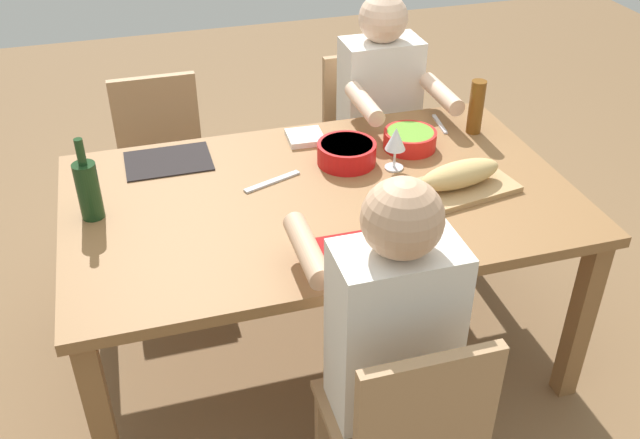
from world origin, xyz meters
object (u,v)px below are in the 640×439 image
serving_bowl_fruit (347,152)px  cutting_board (458,188)px  chair_near_left (367,134)px  chair_far_center (407,430)px  diner_near_left (382,109)px  wine_bottle (88,189)px  wine_glass (396,140)px  napkin_stack (305,137)px  bread_loaf (460,174)px  diner_far_center (388,328)px  dining_table (320,211)px  chair_near_right (163,162)px  beer_bottle (476,107)px  serving_bowl_salad (410,138)px

serving_bowl_fruit → cutting_board: serving_bowl_fruit is taller
chair_near_left → serving_bowl_fruit: 0.81m
chair_far_center → cutting_board: size_ratio=2.12×
diner_near_left → wine_bottle: bearing=25.7°
chair_near_left → serving_bowl_fruit: bearing=64.0°
wine_glass → napkin_stack: size_ratio=1.19×
bread_loaf → wine_bottle: bearing=-8.6°
diner_near_left → chair_far_center: 1.63m
diner_far_center → serving_bowl_fruit: size_ratio=5.41×
dining_table → chair_near_right: (0.49, -0.86, -0.18)m
serving_bowl_fruit → beer_bottle: size_ratio=1.01×
diner_far_center → serving_bowl_salad: diner_far_center is taller
wine_bottle → diner_far_center: bearing=135.8°
diner_near_left → diner_far_center: same height
chair_near_right → serving_bowl_fruit: chair_near_right is taller
serving_bowl_salad → cutting_board: (-0.05, 0.35, -0.03)m
serving_bowl_salad → napkin_stack: 0.41m
chair_near_right → dining_table: bearing=119.5°
bread_loaf → wine_bottle: wine_bottle is taller
diner_near_left → chair_far_center: diner_near_left is taller
chair_near_left → diner_far_center: diner_far_center is taller
wine_glass → cutting_board: bearing=127.4°
diner_near_left → bread_loaf: 0.80m
napkin_stack → chair_far_center: bearing=87.4°
bread_loaf → wine_glass: 0.27m
cutting_board → wine_bottle: (1.24, -0.19, 0.10)m
serving_bowl_salad → cutting_board: serving_bowl_salad is taller
dining_table → chair_far_center: (0.00, 0.86, -0.18)m
bread_loaf → napkin_stack: bearing=-51.3°
bread_loaf → napkin_stack: 0.67m
chair_far_center → serving_bowl_salad: (-0.43, -1.09, 0.30)m
napkin_stack → serving_bowl_salad: bearing=154.7°
diner_far_center → wine_bottle: (0.77, -0.75, 0.15)m
chair_far_center → cutting_board: bearing=-122.7°
bread_loaf → chair_near_right: bearing=-45.4°
napkin_stack → beer_bottle: bearing=169.6°
dining_table → bread_loaf: bread_loaf is taller
wine_glass → wine_bottle: bearing=1.2°
chair_far_center → napkin_stack: size_ratio=6.07×
chair_far_center → dining_table: bearing=-90.0°
diner_far_center → napkin_stack: size_ratio=8.57×
chair_far_center → wine_glass: wine_glass is taller
diner_near_left → napkin_stack: size_ratio=8.57×
serving_bowl_fruit → wine_glass: (-0.16, 0.09, 0.07)m
chair_near_left → diner_far_center: 1.63m
cutting_board → diner_far_center: bearing=49.6°
diner_near_left → chair_near_right: size_ratio=1.41×
dining_table → diner_far_center: diner_far_center is taller
diner_near_left → chair_near_right: diner_near_left is taller
dining_table → chair_near_right: chair_near_right is taller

